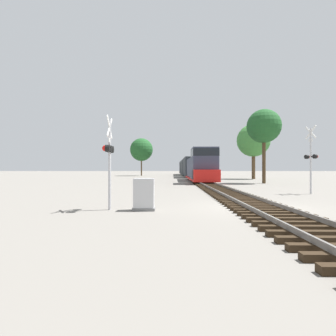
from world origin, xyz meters
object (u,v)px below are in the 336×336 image
Objects in this scene: crossing_signal_far at (311,157)px; tree_far_right at (264,127)px; freight_train at (189,168)px; crossing_signal_near at (109,153)px; tree_deep_background at (141,150)px; relay_cabinet at (144,195)px; tree_mid_background at (253,141)px.

crossing_signal_far is 0.53× the size of tree_far_right.
crossing_signal_near is (-6.44, -48.39, 0.40)m from freight_train.
tree_deep_background is (-17.61, 48.34, 4.09)m from crossing_signal_far.
tree_far_right is (12.22, 20.70, 6.19)m from relay_cabinet.
tree_mid_background is at bearing 153.23° from crossing_signal_near.
tree_far_right is 0.93× the size of tree_deep_background.
freight_train is 6.53× the size of tree_deep_background.
relay_cabinet is 24.83m from tree_far_right.
tree_far_right is at bearing -75.30° from freight_train.
tree_far_right is 0.94× the size of tree_mid_background.
freight_train is 46.59× the size of relay_cabinet.
crossing_signal_far reaches higher than crossing_signal_near.
crossing_signal_far is 0.50× the size of tree_mid_background.
tree_deep_background is at bearing 135.86° from tree_mid_background.
tree_deep_background reaches higher than relay_cabinet.
relay_cabinet is at bearing -83.08° from tree_deep_background.
tree_far_right is at bearing 145.48° from crossing_signal_near.
tree_deep_background is (-11.69, 7.20, 4.63)m from freight_train.
tree_mid_background reaches higher than relay_cabinet.
tree_mid_background is (4.33, 27.05, 4.07)m from crossing_signal_far.
tree_mid_background reaches higher than tree_far_right.
tree_deep_background is (-21.94, 21.29, 0.02)m from tree_mid_background.
freight_train reaches higher than relay_cabinet.
relay_cabinet is 0.15× the size of tree_far_right.
crossing_signal_far is 13.25m from relay_cabinet.
tree_deep_background is (-5.24, 55.59, 4.24)m from crossing_signal_near.
freight_train is at bearing 126.04° from tree_mid_background.
crossing_signal_near is at bearing -123.71° from tree_far_right.
crossing_signal_far is (12.37, 7.25, 0.15)m from crossing_signal_near.
tree_mid_background reaches higher than freight_train.
tree_far_right is 39.81m from tree_deep_background.
freight_train is 48.82m from crossing_signal_near.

